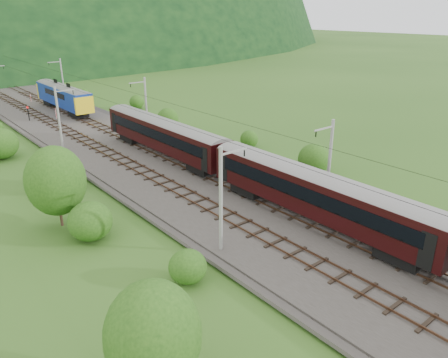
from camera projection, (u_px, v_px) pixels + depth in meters
ground at (278, 228)px, 36.53m from camera, size 600.00×600.00×0.00m
railbed at (206, 190)px, 43.66m from camera, size 14.00×220.00×0.30m
track_left at (186, 194)px, 42.16m from camera, size 2.40×220.00×0.27m
track_right at (224, 183)px, 45.00m from camera, size 2.40×220.00×0.27m
catenary_left at (59, 117)px, 54.27m from camera, size 2.54×192.28×8.00m
catenary_right at (146, 105)px, 61.53m from camera, size 2.54×192.28×8.00m
overhead_wires at (205, 122)px, 41.14m from camera, size 4.83×198.00×0.03m
hazard_post_near at (56, 114)px, 71.24m from camera, size 0.18×0.18×1.72m
hazard_post_far at (31, 98)px, 84.25m from camera, size 0.15×0.15×1.43m
signal at (28, 112)px, 69.89m from camera, size 0.25×0.25×2.26m
vegetation_left at (69, 211)px, 33.61m from camera, size 12.94×146.27×6.98m
vegetation_right at (300, 159)px, 49.15m from camera, size 6.77×107.27×3.12m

